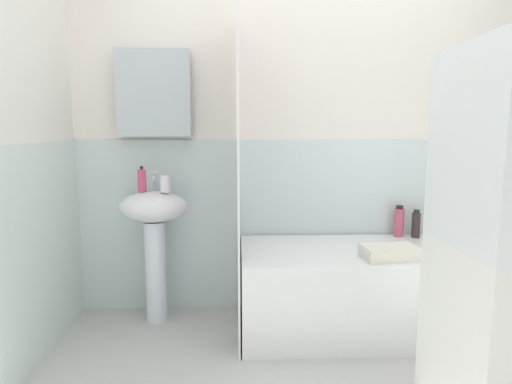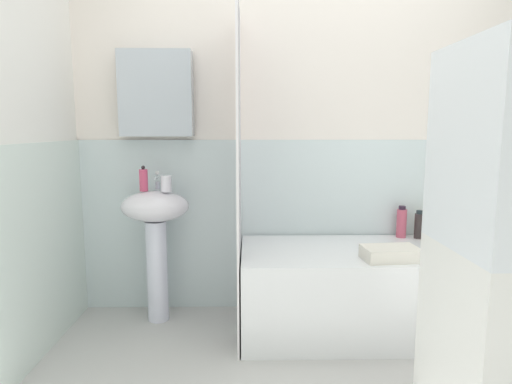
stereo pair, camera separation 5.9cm
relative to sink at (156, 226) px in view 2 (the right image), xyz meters
The scene contains 12 objects.
wall_back_tiled 1.08m from the sink, 14.27° to the left, with size 3.60×0.18×2.40m.
wall_left_tiled 1.02m from the sink, 130.59° to the right, with size 0.07×1.81×2.40m.
sink is the anchor object (origin of this frame).
faucet 0.31m from the sink, 90.00° to the left, with size 0.03×0.12×0.12m.
soap_dispenser 0.32m from the sink, behind, with size 0.05×0.05×0.17m.
toothbrush_cup 0.30m from the sink, 19.84° to the right, with size 0.07×0.07×0.10m, color silver.
bathtub 1.34m from the sink, ahead, with size 1.43×0.73×0.53m, color white.
shower_curtain 0.68m from the sink, 17.69° to the right, with size 0.01×0.73×2.00m.
conditioner_bottle 1.89m from the sink, ahead, with size 0.04×0.04×0.23m.
lotion_bottle 1.78m from the sink, ahead, with size 0.06×0.06×0.19m.
body_wash_bottle 1.67m from the sink, ahead, with size 0.07×0.07×0.22m.
towel_folded 1.48m from the sink, 15.67° to the right, with size 0.31×0.19×0.07m, color silver.
Camera 2 is at (-0.37, -1.77, 1.27)m, focal length 30.57 mm.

